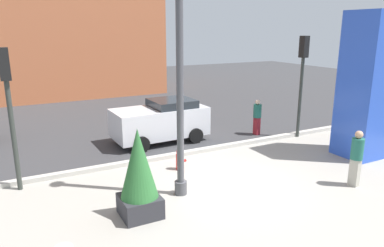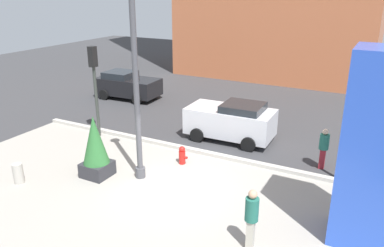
% 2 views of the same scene
% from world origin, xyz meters
% --- Properties ---
extents(ground_plane, '(60.00, 60.00, 0.00)m').
position_xyz_m(ground_plane, '(0.00, 4.00, 0.00)').
color(ground_plane, '#38383A').
extents(plaza_pavement, '(18.00, 10.00, 0.02)m').
position_xyz_m(plaza_pavement, '(0.00, -2.00, 0.00)').
color(plaza_pavement, '#9E998E').
rests_on(plaza_pavement, ground_plane).
extents(curb_strip, '(18.00, 0.24, 0.16)m').
position_xyz_m(curb_strip, '(0.00, 3.12, 0.08)').
color(curb_strip, '#B7B2A8').
rests_on(curb_strip, ground_plane).
extents(lamp_post, '(0.44, 0.44, 6.83)m').
position_xyz_m(lamp_post, '(-1.47, 0.19, 3.33)').
color(lamp_post, '#4C4C51').
rests_on(lamp_post, ground_plane).
extents(art_pillar_blue, '(1.50, 1.50, 5.31)m').
position_xyz_m(art_pillar_blue, '(6.00, 0.06, 2.65)').
color(art_pillar_blue, blue).
rests_on(art_pillar_blue, ground_plane).
extents(potted_plant_near_right, '(0.98, 0.98, 2.34)m').
position_xyz_m(potted_plant_near_right, '(-2.95, -0.46, 1.15)').
color(potted_plant_near_right, '#2D2D33').
rests_on(potted_plant_near_right, ground_plane).
extents(fire_hydrant, '(0.36, 0.26, 0.75)m').
position_xyz_m(fire_hydrant, '(-0.67, 1.91, 0.37)').
color(fire_hydrant, red).
rests_on(fire_hydrant, ground_plane).
extents(traffic_light_corner, '(0.28, 0.42, 4.39)m').
position_xyz_m(traffic_light_corner, '(5.67, 2.99, 2.98)').
color(traffic_light_corner, '#333833').
rests_on(traffic_light_corner, ground_plane).
extents(traffic_light_far_side, '(0.28, 0.42, 4.19)m').
position_xyz_m(traffic_light_far_side, '(-5.61, 2.72, 2.83)').
color(traffic_light_far_side, '#333833').
rests_on(traffic_light_far_side, ground_plane).
extents(car_far_lane, '(3.96, 2.18, 1.77)m').
position_xyz_m(car_far_lane, '(0.04, 5.21, 0.91)').
color(car_far_lane, silver).
rests_on(car_far_lane, ground_plane).
extents(pedestrian_by_curb, '(0.38, 0.38, 1.61)m').
position_xyz_m(pedestrian_by_curb, '(4.28, 4.13, 0.89)').
color(pedestrian_by_curb, maroon).
rests_on(pedestrian_by_curb, ground_plane).
extents(pedestrian_on_sidewalk, '(0.41, 0.41, 1.76)m').
position_xyz_m(pedestrian_on_sidewalk, '(3.47, -1.75, 0.98)').
color(pedestrian_on_sidewalk, '#B2AD9E').
rests_on(pedestrian_on_sidewalk, ground_plane).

